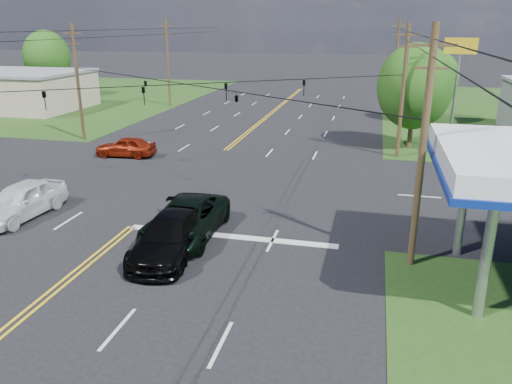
% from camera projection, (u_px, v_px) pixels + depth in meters
% --- Properties ---
extents(ground, '(280.00, 280.00, 0.00)m').
position_uv_depth(ground, '(190.00, 180.00, 31.72)').
color(ground, black).
rests_on(ground, ground).
extents(grass_nw, '(46.00, 48.00, 0.03)m').
position_uv_depth(grass_nw, '(33.00, 96.00, 68.87)').
color(grass_nw, '#244115').
rests_on(grass_nw, ground).
extents(stop_bar, '(10.00, 0.50, 0.02)m').
position_uv_depth(stop_bar, '(231.00, 237.00, 23.26)').
color(stop_bar, silver).
rests_on(stop_bar, ground).
extents(retail_nw, '(16.00, 11.00, 4.00)m').
position_uv_depth(retail_nw, '(12.00, 91.00, 57.91)').
color(retail_nw, tan).
rests_on(retail_nw, ground).
extents(pole_se, '(1.60, 0.28, 9.50)m').
position_uv_depth(pole_se, '(423.00, 148.00, 19.01)').
color(pole_se, '#45361D').
rests_on(pole_se, ground).
extents(pole_nw, '(1.60, 0.28, 9.50)m').
position_uv_depth(pole_nw, '(78.00, 81.00, 41.28)').
color(pole_nw, '#45361D').
rests_on(pole_nw, ground).
extents(pole_ne, '(1.60, 0.28, 9.50)m').
position_uv_depth(pole_ne, '(403.00, 90.00, 35.61)').
color(pole_ne, '#45361D').
rests_on(pole_ne, ground).
extents(pole_left_far, '(1.60, 0.28, 10.00)m').
position_uv_depth(pole_left_far, '(168.00, 62.00, 58.72)').
color(pole_left_far, '#45361D').
rests_on(pole_left_far, ground).
extents(pole_right_far, '(1.60, 0.28, 10.00)m').
position_uv_depth(pole_right_far, '(396.00, 66.00, 53.04)').
color(pole_right_far, '#45361D').
rests_on(pole_right_far, ground).
extents(span_wire_signals, '(26.00, 18.00, 1.13)m').
position_uv_depth(span_wire_signals, '(186.00, 84.00, 29.80)').
color(span_wire_signals, black).
rests_on(span_wire_signals, ground).
extents(power_lines, '(26.04, 100.00, 0.64)m').
position_uv_depth(power_lines, '(170.00, 40.00, 27.13)').
color(power_lines, black).
rests_on(power_lines, ground).
extents(tree_right_a, '(5.70, 5.70, 8.18)m').
position_uv_depth(tree_right_a, '(415.00, 86.00, 38.17)').
color(tree_right_a, '#45361D').
rests_on(tree_right_a, ground).
extents(tree_right_b, '(4.94, 4.94, 7.09)m').
position_uv_depth(tree_right_b, '(433.00, 80.00, 48.89)').
color(tree_right_b, '#45361D').
rests_on(tree_right_b, ground).
extents(tree_far_l, '(6.08, 6.08, 8.72)m').
position_uv_depth(tree_far_l, '(47.00, 57.00, 66.55)').
color(tree_far_l, '#45361D').
rests_on(tree_far_l, ground).
extents(pickup_dkgreen, '(2.91, 6.19, 1.71)m').
position_uv_depth(pickup_dkgreen, '(185.00, 220.00, 22.96)').
color(pickup_dkgreen, black).
rests_on(pickup_dkgreen, ground).
extents(suv_black, '(2.74, 5.91, 1.67)m').
position_uv_depth(suv_black, '(170.00, 236.00, 21.23)').
color(suv_black, black).
rests_on(suv_black, ground).
extents(pickup_white, '(2.50, 5.40, 1.79)m').
position_uv_depth(pickup_white, '(21.00, 200.00, 25.39)').
color(pickup_white, white).
rests_on(pickup_white, ground).
extents(sedan_red, '(4.54, 2.15, 1.50)m').
position_uv_depth(sedan_red, '(126.00, 147.00, 37.09)').
color(sedan_red, maroon).
rests_on(sedan_red, ground).
extents(polesign_ne, '(2.33, 0.75, 8.47)m').
position_uv_depth(polesign_ne, '(459.00, 63.00, 37.22)').
color(polesign_ne, '#A5A5AA').
rests_on(polesign_ne, ground).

